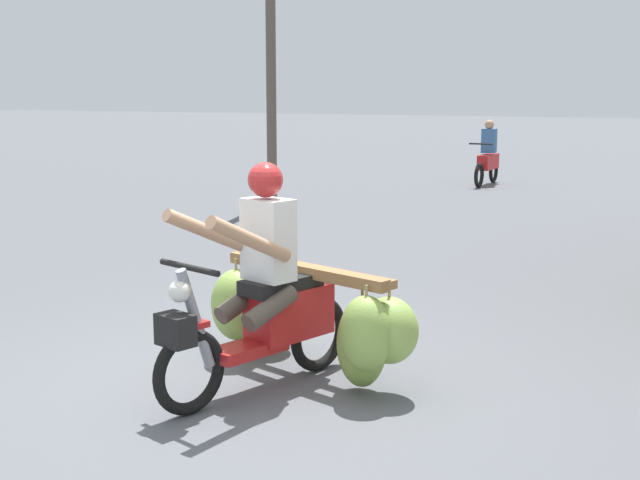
# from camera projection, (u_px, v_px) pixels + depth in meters

# --- Properties ---
(ground_plane) EXTENTS (120.00, 120.00, 0.00)m
(ground_plane) POSITION_uv_depth(u_px,v_px,m) (236.00, 392.00, 5.92)
(ground_plane) COLOR #56595E
(motorbike_main_loaded) EXTENTS (1.90, 1.98, 1.58)m
(motorbike_main_loaded) POSITION_uv_depth(u_px,v_px,m) (291.00, 309.00, 6.15)
(motorbike_main_loaded) COLOR black
(motorbike_main_loaded) RESTS_ON ground
(motorbike_distant_ahead_left) EXTENTS (0.50, 1.62, 1.40)m
(motorbike_distant_ahead_left) POSITION_uv_depth(u_px,v_px,m) (488.00, 159.00, 18.56)
(motorbike_distant_ahead_left) COLOR black
(motorbike_distant_ahead_left) RESTS_ON ground
(utility_pole) EXTENTS (0.18, 0.18, 6.49)m
(utility_pole) POSITION_uv_depth(u_px,v_px,m) (271.00, 21.00, 15.21)
(utility_pole) COLOR brown
(utility_pole) RESTS_ON ground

